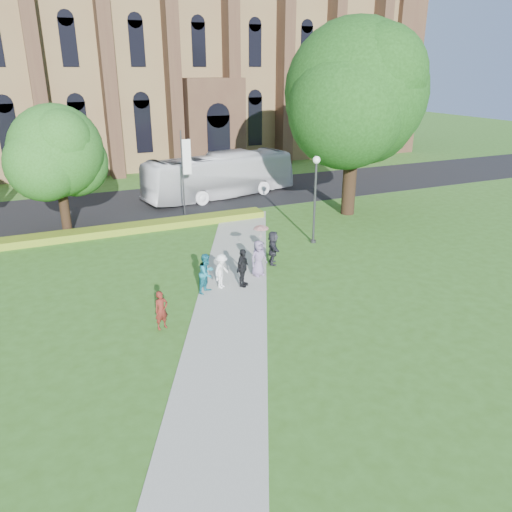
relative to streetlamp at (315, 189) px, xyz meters
name	(u,v)px	position (x,y,z in m)	size (l,w,h in m)	color
ground	(240,310)	(-7.50, -6.50, -3.30)	(160.00, 160.00, 0.00)	#37601C
road	(143,203)	(-7.50, 13.50, -3.29)	(160.00, 10.00, 0.02)	black
footpath	(232,300)	(-7.50, -5.50, -3.28)	(3.20, 30.00, 0.04)	#B2B2A8
flower_hedge	(134,228)	(-9.50, 6.70, -3.07)	(18.00, 1.40, 0.45)	#A3A921
cathedral	(185,38)	(2.50, 33.23, 9.69)	(52.60, 18.25, 28.00)	olive
streetlamp	(315,189)	(0.00, 0.00, 0.00)	(0.44, 0.44, 5.24)	#38383D
large_tree	(355,93)	(5.50, 4.50, 5.07)	(9.60, 9.60, 13.20)	#332114
street_tree_1	(56,151)	(-13.50, 8.00, 1.93)	(5.60, 5.60, 8.05)	#332114
banner_pole_0	(184,169)	(-5.39, 8.70, 0.09)	(0.70, 0.10, 6.00)	#38383D
tour_coach	(220,176)	(-1.26, 12.77, -1.49)	(2.99, 12.79, 3.56)	silver
pedestrian_0	(161,310)	(-11.05, -6.81, -2.44)	(0.59, 0.39, 1.63)	maroon
pedestrian_1	(207,273)	(-8.25, -4.24, -2.30)	(0.93, 0.73, 1.92)	#1A6E82
pedestrian_2	(222,271)	(-7.43, -4.02, -2.41)	(1.10, 0.63, 1.70)	white
pedestrian_3	(243,268)	(-6.45, -4.28, -2.31)	(1.11, 0.46, 1.89)	black
pedestrian_4	(259,258)	(-5.18, -3.37, -2.32)	(0.91, 0.59, 1.86)	slate
pedestrian_5	(273,248)	(-3.83, -2.25, -2.33)	(1.72, 0.55, 1.85)	#292931
parasol	(261,233)	(-5.00, -3.27, -1.06)	(0.76, 0.76, 0.66)	#C58B9E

